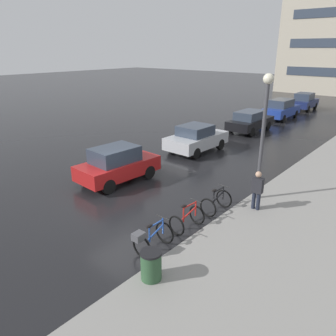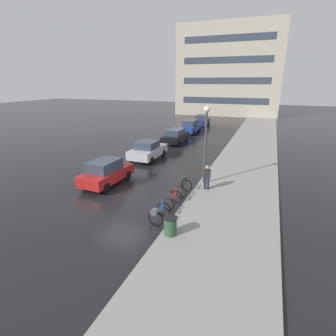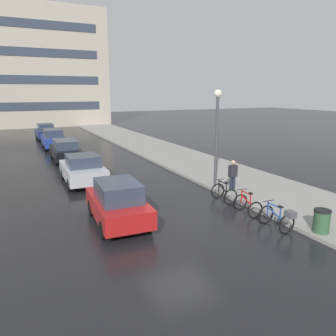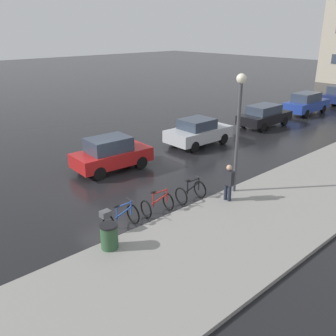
% 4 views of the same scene
% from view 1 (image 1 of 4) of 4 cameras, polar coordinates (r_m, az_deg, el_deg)
% --- Properties ---
extents(ground_plane, '(140.00, 140.00, 0.00)m').
position_cam_1_polar(ground_plane, '(13.19, -7.71, -6.14)').
color(ground_plane, black).
extents(bicycle_nearest, '(0.75, 1.35, 0.95)m').
position_cam_1_polar(bicycle_nearest, '(9.97, -3.09, -12.07)').
color(bicycle_nearest, black).
rests_on(bicycle_nearest, ground).
extents(bicycle_second, '(0.78, 1.14, 0.97)m').
position_cam_1_polar(bicycle_second, '(11.17, 3.34, -8.85)').
color(bicycle_second, black).
rests_on(bicycle_second, ground).
extents(bicycle_third, '(0.76, 1.12, 0.97)m').
position_cam_1_polar(bicycle_third, '(12.41, 8.40, -5.88)').
color(bicycle_third, black).
rests_on(bicycle_third, ground).
extents(car_red, '(1.97, 3.87, 1.66)m').
position_cam_1_polar(car_red, '(15.06, -8.83, 0.64)').
color(car_red, '#AD1919').
rests_on(car_red, ground).
extents(car_silver, '(2.03, 4.02, 1.59)m').
position_cam_1_polar(car_silver, '(19.49, 4.93, 5.18)').
color(car_silver, '#B2B5BA').
rests_on(car_silver, ground).
extents(car_black, '(1.84, 4.26, 1.53)m').
position_cam_1_polar(car_black, '(24.98, 14.10, 7.96)').
color(car_black, black).
rests_on(car_black, ground).
extents(car_blue, '(1.79, 4.39, 1.70)m').
position_cam_1_polar(car_blue, '(30.41, 19.12, 9.69)').
color(car_blue, navy).
rests_on(car_blue, ground).
extents(car_navy, '(1.83, 3.77, 1.65)m').
position_cam_1_polar(car_navy, '(35.84, 22.62, 10.64)').
color(car_navy, navy).
rests_on(car_navy, ground).
extents(pedestrian, '(0.42, 0.27, 1.63)m').
position_cam_1_polar(pedestrian, '(12.45, 15.25, -3.68)').
color(pedestrian, '#1E2333').
rests_on(pedestrian, ground).
extents(streetlamp, '(0.39, 0.39, 4.97)m').
position_cam_1_polar(streetlamp, '(12.71, 16.42, 7.89)').
color(streetlamp, '#424247').
rests_on(streetlamp, ground).
extents(trash_bin, '(0.57, 0.57, 0.95)m').
position_cam_1_polar(trash_bin, '(8.84, -2.95, -16.89)').
color(trash_bin, '#2D5133').
rests_on(trash_bin, ground).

